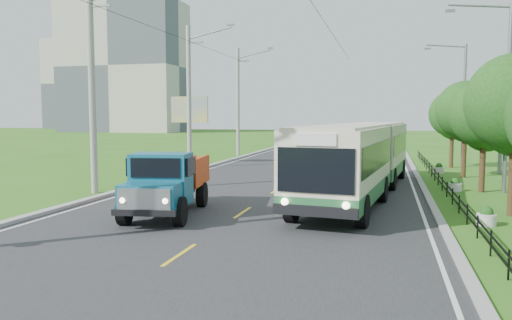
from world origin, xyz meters
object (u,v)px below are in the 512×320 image
at_px(tree_fourth, 485,118).
at_px(tree_back, 453,117).
at_px(planter_far, 439,169).
at_px(streetlight_mid, 504,91).
at_px(dump_truck, 167,179).
at_px(tree_fifth, 466,113).
at_px(bus, 361,154).
at_px(billboard_left, 190,114).
at_px(pole_near, 93,87).
at_px(planter_mid, 455,185).
at_px(streetlight_far, 462,100).
at_px(planter_near, 486,217).
at_px(pole_mid, 189,96).
at_px(pole_far, 238,101).

relative_size(tree_fourth, tree_back, 0.98).
distance_m(tree_back, planter_far, 5.48).
height_order(streetlight_mid, dump_truck, streetlight_mid).
bearing_deg(tree_fifth, bus, -123.54).
height_order(billboard_left, dump_truck, billboard_left).
bearing_deg(pole_near, planter_mid, 16.52).
distance_m(pole_near, dump_truck, 7.84).
bearing_deg(tree_fifth, streetlight_far, 84.29).
bearing_deg(tree_fourth, tree_back, 90.00).
relative_size(tree_fourth, billboard_left, 1.04).
height_order(pole_near, planter_near, pole_near).
bearing_deg(bus, streetlight_far, 75.05).
bearing_deg(planter_near, tree_back, 86.43).
bearing_deg(streetlight_far, billboard_left, -168.77).
distance_m(pole_near, streetlight_mid, 19.56).
bearing_deg(streetlight_far, tree_fifth, -95.71).
distance_m(tree_fifth, streetlight_far, 7.97).
height_order(tree_fifth, planter_near, tree_fifth).
bearing_deg(pole_mid, bus, -37.47).
distance_m(streetlight_far, planter_mid, 14.88).
height_order(pole_near, billboard_left, pole_near).
relative_size(pole_mid, streetlight_mid, 1.10).
bearing_deg(pole_near, dump_truck, -35.33).
xyz_separation_m(pole_far, planter_near, (16.86, -27.00, -4.81)).
relative_size(pole_mid, planter_far, 14.93).
xyz_separation_m(planter_mid, bus, (-4.47, -2.50, 1.67)).
distance_m(planter_near, billboard_left, 25.78).
xyz_separation_m(planter_near, billboard_left, (-18.10, 18.00, 3.58)).
relative_size(tree_back, planter_far, 8.21).
relative_size(pole_far, planter_near, 14.93).
bearing_deg(streetlight_mid, planter_far, 104.32).
height_order(tree_fourth, planter_far, tree_fourth).
relative_size(tree_back, bus, 0.32).
relative_size(planter_mid, planter_far, 1.00).
xyz_separation_m(streetlight_mid, planter_far, (-2.04, 8.00, -4.62)).
distance_m(pole_mid, tree_fifth, 18.18).
bearing_deg(streetlight_mid, pole_mid, 159.68).
relative_size(pole_near, tree_back, 1.82).
relative_size(pole_mid, planter_mid, 14.93).
bearing_deg(planter_mid, planter_far, 90.00).
bearing_deg(pole_far, pole_mid, -90.00).
xyz_separation_m(pole_mid, tree_back, (18.12, 5.14, -1.44)).
relative_size(billboard_left, dump_truck, 0.88).
height_order(streetlight_mid, planter_near, streetlight_mid).
xyz_separation_m(billboard_left, bus, (13.63, -12.50, -1.91)).
xyz_separation_m(tree_fifth, streetlight_far, (0.79, 7.86, 1.05)).
relative_size(pole_near, planter_mid, 14.93).
relative_size(pole_mid, planter_near, 14.93).
relative_size(pole_near, pole_far, 1.00).
xyz_separation_m(tree_fourth, billboard_left, (-19.36, 9.86, 0.28)).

